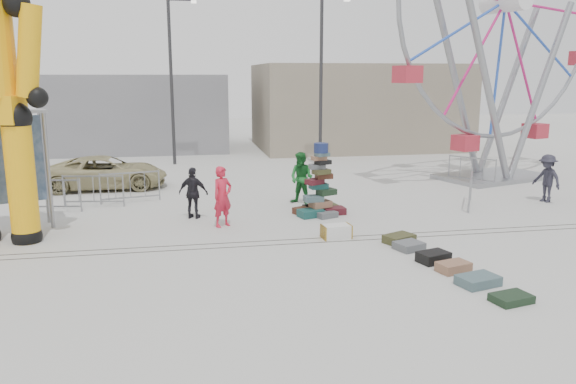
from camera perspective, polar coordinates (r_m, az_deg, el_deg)
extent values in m
plane|color=#9E9E99|center=(14.51, 4.00, -5.81)|extent=(90.00, 90.00, 0.00)
cube|color=#47443F|center=(15.06, 3.42, -5.12)|extent=(40.00, 0.04, 0.01)
cube|color=#47443F|center=(15.43, 3.06, -4.70)|extent=(40.00, 0.04, 0.01)
cube|color=gray|center=(35.04, 6.98, 8.64)|extent=(12.00, 8.00, 5.00)
cube|color=gray|center=(35.53, -14.71, 7.90)|extent=(10.00, 8.00, 4.40)
cylinder|color=#2D2D30|center=(27.17, 3.37, 10.98)|extent=(0.16, 0.16, 8.00)
cube|color=silver|center=(27.69, 6.01, 18.83)|extent=(0.25, 0.25, 0.12)
cylinder|color=#2D2D30|center=(28.38, -11.76, 10.79)|extent=(0.16, 0.16, 8.00)
cube|color=silver|center=(28.59, -9.56, 18.52)|extent=(0.25, 0.25, 0.12)
cube|color=#1A4E4B|center=(17.68, 2.31, -2.15)|extent=(0.86, 0.71, 0.24)
cube|color=#4E141D|center=(18.06, 4.69, -1.91)|extent=(0.75, 0.56, 0.22)
cube|color=#492417|center=(18.09, 1.64, -1.89)|extent=(0.78, 0.69, 0.21)
cube|color=#3E3E1F|center=(18.46, 3.98, -1.60)|extent=(0.74, 0.58, 0.22)
cube|color=#5B5F63|center=(17.63, 3.94, -2.30)|extent=(0.75, 0.64, 0.19)
cube|color=black|center=(18.43, 2.55, -1.63)|extent=(0.67, 0.50, 0.21)
cube|color=#906349|center=(17.93, 3.31, -1.22)|extent=(0.76, 0.64, 0.21)
cube|color=#496368|center=(17.81, 2.61, -0.66)|extent=(0.62, 0.44, 0.19)
cube|color=#1A2F1C|center=(17.93, 3.93, 0.02)|extent=(0.68, 0.57, 0.19)
cube|color=#1A4E4B|center=(17.94, 3.12, 0.61)|extent=(0.62, 0.47, 0.17)
cube|color=#4E141D|center=(17.79, 2.72, 1.07)|extent=(0.65, 0.58, 0.17)
cube|color=#492417|center=(17.86, 3.67, 1.65)|extent=(0.54, 0.40, 0.17)
cube|color=#3E3E1F|center=(17.69, 3.42, 2.08)|extent=(0.61, 0.51, 0.15)
cube|color=#5B5F63|center=(17.72, 2.97, 2.59)|extent=(0.50, 0.35, 0.15)
cube|color=black|center=(17.71, 3.57, 3.04)|extent=(0.55, 0.47, 0.13)
cube|color=#906349|center=(17.68, 3.16, 3.46)|extent=(0.49, 0.37, 0.13)
cube|color=#496368|center=(17.63, 3.49, 3.83)|extent=(0.51, 0.43, 0.11)
cylinder|color=navy|center=(17.62, 3.38, 4.50)|extent=(0.45, 0.45, 0.30)
sphere|color=black|center=(16.58, -24.99, -4.10)|extent=(0.79, 0.79, 0.79)
cylinder|color=#FFB20D|center=(16.26, -25.45, 0.99)|extent=(0.72, 0.72, 3.31)
sphere|color=black|center=(16.07, -25.97, 6.78)|extent=(0.83, 0.83, 0.83)
sphere|color=black|center=(15.98, -25.88, 16.83)|extent=(0.66, 0.66, 0.66)
cylinder|color=#FFB20D|center=(15.81, -24.82, 12.84)|extent=(0.94, 0.71, 2.33)
sphere|color=black|center=(15.76, -24.12, 8.76)|extent=(0.54, 0.54, 0.54)
cube|color=gray|center=(25.73, 20.04, 1.48)|extent=(5.19, 4.00, 0.18)
cylinder|color=gray|center=(23.74, 19.74, 9.38)|extent=(3.12, 1.22, 7.43)
cylinder|color=gray|center=(25.98, 24.16, 9.20)|extent=(3.12, 1.22, 7.43)
cylinder|color=gray|center=(24.88, 16.91, 9.64)|extent=(3.12, 1.22, 7.43)
cylinder|color=gray|center=(27.02, 21.39, 9.48)|extent=(3.12, 1.22, 7.43)
cylinder|color=white|center=(25.54, 21.24, 17.65)|extent=(1.48, 2.20, 0.92)
torus|color=gray|center=(25.54, 21.24, 17.65)|extent=(10.71, 3.53, 11.17)
cube|color=#AD2534|center=(25.55, 20.25, 4.31)|extent=(1.03, 1.03, 0.64)
cylinder|color=gray|center=(17.85, -23.33, 2.15)|extent=(0.11, 0.11, 3.38)
cube|color=navy|center=(17.69, -27.02, 2.86)|extent=(2.01, 0.78, 2.48)
cube|color=silver|center=(15.44, 4.92, -4.02)|extent=(0.82, 0.52, 0.37)
cube|color=#3E3E1F|center=(15.26, 11.23, -4.68)|extent=(0.95, 0.82, 0.23)
cube|color=#5B5F63|center=(14.73, 12.19, -5.37)|extent=(0.83, 0.77, 0.20)
cube|color=black|center=(13.90, 14.55, -6.42)|extent=(0.85, 0.70, 0.25)
cube|color=#906349|center=(13.39, 16.46, -7.31)|extent=(0.83, 0.65, 0.22)
cube|color=#496368|center=(12.71, 18.75, -8.51)|extent=(0.98, 0.77, 0.21)
cube|color=#1A2F1C|center=(12.05, 21.74, -10.00)|extent=(0.86, 0.67, 0.16)
imported|color=red|center=(16.51, -6.67, -0.47)|extent=(0.78, 0.72, 1.79)
imported|color=#186225|center=(19.30, 1.38, 1.40)|extent=(1.11, 1.09, 1.80)
imported|color=black|center=(17.59, -9.59, -0.10)|extent=(1.02, 0.72, 1.61)
imported|color=#22222D|center=(21.61, 24.81, 1.27)|extent=(0.90, 1.22, 1.68)
imported|color=tan|center=(23.10, -17.97, 1.91)|extent=(4.65, 2.20, 1.28)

